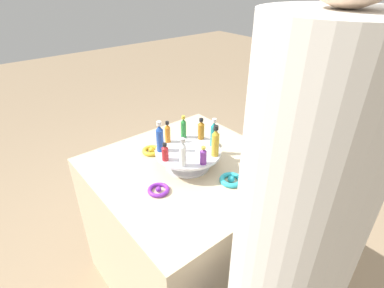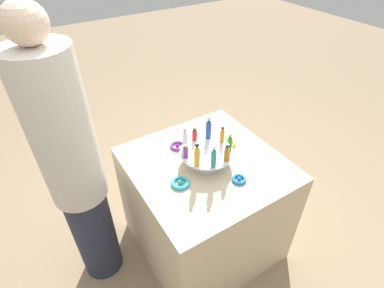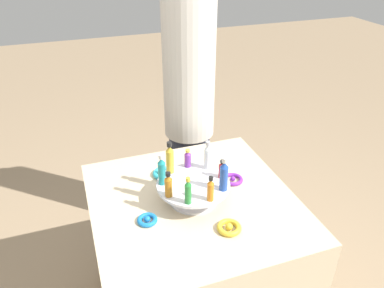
{
  "view_description": "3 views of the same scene",
  "coord_description": "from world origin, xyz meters",
  "px_view_note": "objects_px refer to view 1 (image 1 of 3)",
  "views": [
    {
      "loc": [
        -0.94,
        0.75,
        1.61
      ],
      "look_at": [
        -0.05,
        0.01,
        0.93
      ],
      "focal_mm": 28.0,
      "sensor_mm": 36.0,
      "label": 1
    },
    {
      "loc": [
        -0.78,
        -1.08,
        1.97
      ],
      "look_at": [
        -0.08,
        0.03,
        0.94
      ],
      "focal_mm": 28.0,
      "sensor_mm": 36.0,
      "label": 2
    },
    {
      "loc": [
        1.2,
        -0.43,
        1.81
      ],
      "look_at": [
        -0.17,
        0.05,
        0.96
      ],
      "focal_mm": 35.0,
      "sensor_mm": 36.0,
      "label": 3
    }
  ],
  "objects_px": {
    "bottle_teal": "(214,133)",
    "ribbon_bow_blue": "(212,144)",
    "bottle_red": "(166,153)",
    "bottle_clear": "(183,154)",
    "ribbon_bow_gold": "(151,151)",
    "bottle_green": "(183,128)",
    "person_figure": "(283,278)",
    "bottle_amber": "(201,130)",
    "display_stand": "(188,156)",
    "ribbon_bow_purple": "(159,190)",
    "bottle_gold": "(215,142)",
    "bottle_blue": "(160,138)",
    "ribbon_bow_teal": "(231,180)",
    "bottle_orange": "(168,133)",
    "bottle_purple": "(203,156)"
  },
  "relations": [
    {
      "from": "bottle_purple",
      "to": "ribbon_bow_gold",
      "type": "bearing_deg",
      "value": 8.41
    },
    {
      "from": "bottle_teal",
      "to": "bottle_red",
      "type": "bearing_deg",
      "value": 81.64
    },
    {
      "from": "bottle_purple",
      "to": "ribbon_bow_teal",
      "type": "relative_size",
      "value": 0.83
    },
    {
      "from": "bottle_clear",
      "to": "bottle_green",
      "type": "relative_size",
      "value": 1.14
    },
    {
      "from": "bottle_green",
      "to": "person_figure",
      "type": "relative_size",
      "value": 0.07
    },
    {
      "from": "ribbon_bow_teal",
      "to": "bottle_green",
      "type": "bearing_deg",
      "value": 1.48
    },
    {
      "from": "bottle_teal",
      "to": "ribbon_bow_blue",
      "type": "xyz_separation_m",
      "value": [
        0.11,
        -0.1,
        -0.14
      ]
    },
    {
      "from": "ribbon_bow_teal",
      "to": "display_stand",
      "type": "bearing_deg",
      "value": 17.76
    },
    {
      "from": "bottle_clear",
      "to": "ribbon_bow_gold",
      "type": "distance_m",
      "value": 0.34
    },
    {
      "from": "ribbon_bow_gold",
      "to": "person_figure",
      "type": "height_order",
      "value": "person_figure"
    },
    {
      "from": "bottle_amber",
      "to": "ribbon_bow_gold",
      "type": "xyz_separation_m",
      "value": [
        0.17,
        0.19,
        -0.13
      ]
    },
    {
      "from": "bottle_clear",
      "to": "bottle_blue",
      "type": "height_order",
      "value": "bottle_blue"
    },
    {
      "from": "ribbon_bow_teal",
      "to": "ribbon_bow_purple",
      "type": "bearing_deg",
      "value": 62.76
    },
    {
      "from": "bottle_teal",
      "to": "bottle_blue",
      "type": "xyz_separation_m",
      "value": [
        0.12,
        0.23,
        0.0
      ]
    },
    {
      "from": "bottle_teal",
      "to": "bottle_amber",
      "type": "xyz_separation_m",
      "value": [
        0.09,
        0.0,
        -0.01
      ]
    },
    {
      "from": "bottle_purple",
      "to": "display_stand",
      "type": "bearing_deg",
      "value": -8.36
    },
    {
      "from": "bottle_amber",
      "to": "display_stand",
      "type": "bearing_deg",
      "value": 111.64
    },
    {
      "from": "bottle_blue",
      "to": "bottle_gold",
      "type": "bearing_deg",
      "value": -138.36
    },
    {
      "from": "bottle_clear",
      "to": "bottle_teal",
      "type": "relative_size",
      "value": 0.96
    },
    {
      "from": "display_stand",
      "to": "bottle_purple",
      "type": "relative_size",
      "value": 3.57
    },
    {
      "from": "display_stand",
      "to": "bottle_gold",
      "type": "distance_m",
      "value": 0.17
    },
    {
      "from": "bottle_gold",
      "to": "bottle_blue",
      "type": "relative_size",
      "value": 0.99
    },
    {
      "from": "bottle_red",
      "to": "ribbon_bow_blue",
      "type": "bearing_deg",
      "value": -78.03
    },
    {
      "from": "bottle_clear",
      "to": "bottle_gold",
      "type": "distance_m",
      "value": 0.17
    },
    {
      "from": "bottle_clear",
      "to": "ribbon_bow_teal",
      "type": "bearing_deg",
      "value": -128.51
    },
    {
      "from": "bottle_gold",
      "to": "ribbon_bow_gold",
      "type": "xyz_separation_m",
      "value": [
        0.33,
        0.14,
        -0.15
      ]
    },
    {
      "from": "bottle_clear",
      "to": "bottle_blue",
      "type": "distance_m",
      "value": 0.17
    },
    {
      "from": "bottle_green",
      "to": "bottle_amber",
      "type": "bearing_deg",
      "value": -138.36
    },
    {
      "from": "bottle_teal",
      "to": "bottle_orange",
      "type": "relative_size",
      "value": 1.29
    },
    {
      "from": "display_stand",
      "to": "bottle_amber",
      "type": "bearing_deg",
      "value": -68.36
    },
    {
      "from": "bottle_red",
      "to": "bottle_orange",
      "type": "relative_size",
      "value": 0.77
    },
    {
      "from": "ribbon_bow_purple",
      "to": "bottle_amber",
      "type": "bearing_deg",
      "value": -70.84
    },
    {
      "from": "bottle_red",
      "to": "bottle_amber",
      "type": "height_order",
      "value": "bottle_amber"
    },
    {
      "from": "bottle_orange",
      "to": "ribbon_bow_gold",
      "type": "xyz_separation_m",
      "value": [
        0.09,
        0.04,
        -0.13
      ]
    },
    {
      "from": "bottle_purple",
      "to": "person_figure",
      "type": "bearing_deg",
      "value": 160.53
    },
    {
      "from": "bottle_clear",
      "to": "ribbon_bow_blue",
      "type": "bearing_deg",
      "value": -63.67
    },
    {
      "from": "bottle_teal",
      "to": "ribbon_bow_blue",
      "type": "distance_m",
      "value": 0.21
    },
    {
      "from": "bottle_green",
      "to": "ribbon_bow_purple",
      "type": "bearing_deg",
      "value": 123.29
    },
    {
      "from": "person_figure",
      "to": "bottle_gold",
      "type": "bearing_deg",
      "value": -8.73
    },
    {
      "from": "display_stand",
      "to": "ribbon_bow_teal",
      "type": "bearing_deg",
      "value": -162.24
    },
    {
      "from": "ribbon_bow_teal",
      "to": "bottle_orange",
      "type": "bearing_deg",
      "value": 15.56
    },
    {
      "from": "ribbon_bow_gold",
      "to": "ribbon_bow_blue",
      "type": "xyz_separation_m",
      "value": [
        -0.15,
        -0.29,
        -0.0
      ]
    },
    {
      "from": "bottle_teal",
      "to": "ribbon_bow_gold",
      "type": "bearing_deg",
      "value": 36.63
    },
    {
      "from": "bottle_red",
      "to": "bottle_teal",
      "type": "relative_size",
      "value": 0.6
    },
    {
      "from": "bottle_red",
      "to": "ribbon_bow_teal",
      "type": "bearing_deg",
      "value": -137.15
    },
    {
      "from": "bottle_gold",
      "to": "bottle_amber",
      "type": "distance_m",
      "value": 0.17
    },
    {
      "from": "bottle_gold",
      "to": "ribbon_bow_purple",
      "type": "relative_size",
      "value": 1.59
    },
    {
      "from": "bottle_amber",
      "to": "bottle_green",
      "type": "xyz_separation_m",
      "value": [
        0.07,
        0.06,
        0.0
      ]
    },
    {
      "from": "ribbon_bow_purple",
      "to": "ribbon_bow_blue",
      "type": "relative_size",
      "value": 1.15
    },
    {
      "from": "bottle_red",
      "to": "ribbon_bow_blue",
      "type": "relative_size",
      "value": 1.04
    }
  ]
}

